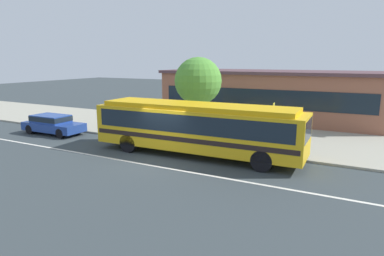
% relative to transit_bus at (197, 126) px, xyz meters
% --- Properties ---
extents(ground_plane, '(120.00, 120.00, 0.00)m').
position_rel_transit_bus_xyz_m(ground_plane, '(-1.25, -1.79, -1.60)').
color(ground_plane, '#343C3F').
extents(sidewalk_slab, '(60.00, 8.00, 0.12)m').
position_rel_transit_bus_xyz_m(sidewalk_slab, '(-1.25, 5.35, -1.54)').
color(sidewalk_slab, '#9F9B8A').
rests_on(sidewalk_slab, ground_plane).
extents(lane_stripe_center, '(56.00, 0.16, 0.01)m').
position_rel_transit_bus_xyz_m(lane_stripe_center, '(-1.25, -2.59, -1.59)').
color(lane_stripe_center, silver).
rests_on(lane_stripe_center, ground_plane).
extents(transit_bus, '(11.21, 2.86, 2.74)m').
position_rel_transit_bus_xyz_m(transit_bus, '(0.00, 0.00, 0.00)').
color(transit_bus, gold).
rests_on(transit_bus, ground_plane).
extents(sedan_behind_bus, '(4.39, 1.82, 1.29)m').
position_rel_transit_bus_xyz_m(sedan_behind_bus, '(-11.06, 0.08, -0.87)').
color(sedan_behind_bus, navy).
rests_on(sedan_behind_bus, ground_plane).
extents(pedestrian_waiting_near_sign, '(0.41, 0.41, 1.68)m').
position_rel_transit_bus_xyz_m(pedestrian_waiting_near_sign, '(1.41, 3.26, -0.50)').
color(pedestrian_waiting_near_sign, navy).
rests_on(pedestrian_waiting_near_sign, sidewalk_slab).
extents(bus_stop_sign, '(0.09, 0.44, 2.65)m').
position_rel_transit_bus_xyz_m(bus_stop_sign, '(3.49, 1.99, 0.21)').
color(bus_stop_sign, gray).
rests_on(bus_stop_sign, sidewalk_slab).
extents(street_tree_near_stop, '(3.12, 3.12, 5.04)m').
position_rel_transit_bus_xyz_m(street_tree_near_stop, '(-2.20, 4.53, 1.98)').
color(street_tree_near_stop, brown).
rests_on(street_tree_near_stop, sidewalk_slab).
extents(station_building, '(17.71, 6.71, 4.09)m').
position_rel_transit_bus_xyz_m(station_building, '(0.57, 12.40, 0.46)').
color(station_building, '#915843').
rests_on(station_building, ground_plane).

